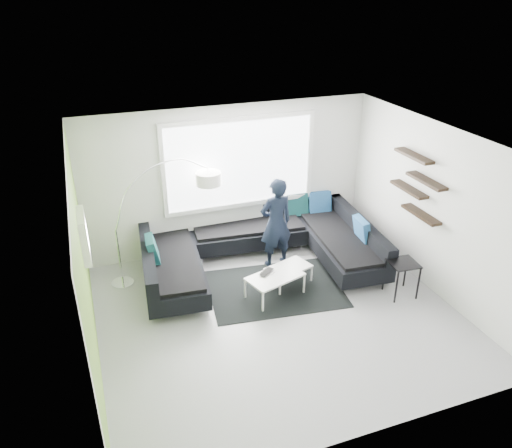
% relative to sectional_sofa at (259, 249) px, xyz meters
% --- Properties ---
extents(ground, '(5.50, 5.50, 0.00)m').
position_rel_sectional_sofa_xyz_m(ground, '(-0.21, -1.46, -0.39)').
color(ground, gray).
rests_on(ground, ground).
extents(room_shell, '(5.54, 5.04, 2.82)m').
position_rel_sectional_sofa_xyz_m(room_shell, '(-0.17, -1.26, 1.42)').
color(room_shell, silver).
rests_on(room_shell, ground).
extents(sectional_sofa, '(4.35, 2.93, 0.89)m').
position_rel_sectional_sofa_xyz_m(sectional_sofa, '(0.00, 0.00, 0.00)').
color(sectional_sofa, black).
rests_on(sectional_sofa, ground).
extents(rug, '(2.42, 1.90, 0.01)m').
position_rel_sectional_sofa_xyz_m(rug, '(0.02, -0.76, -0.39)').
color(rug, black).
rests_on(rug, ground).
extents(coffee_table, '(1.34, 1.01, 0.39)m').
position_rel_sectional_sofa_xyz_m(coffee_table, '(0.12, -0.81, -0.20)').
color(coffee_table, silver).
rests_on(coffee_table, ground).
extents(arc_lamp, '(2.02, 0.84, 2.10)m').
position_rel_sectional_sofa_xyz_m(arc_lamp, '(-2.42, 0.28, 0.66)').
color(arc_lamp, white).
rests_on(arc_lamp, ground).
extents(side_table, '(0.48, 0.48, 0.62)m').
position_rel_sectional_sofa_xyz_m(side_table, '(1.93, -1.62, -0.09)').
color(side_table, black).
rests_on(side_table, ground).
extents(person, '(0.69, 0.52, 1.70)m').
position_rel_sectional_sofa_xyz_m(person, '(0.34, 0.02, 0.46)').
color(person, black).
rests_on(person, ground).
extents(laptop, '(0.51, 0.51, 0.02)m').
position_rel_sectional_sofa_xyz_m(laptop, '(-0.13, -0.84, 0.01)').
color(laptop, black).
rests_on(laptop, coffee_table).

